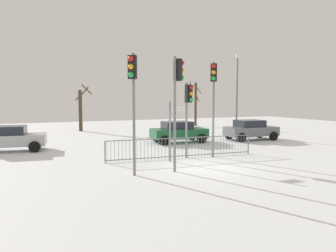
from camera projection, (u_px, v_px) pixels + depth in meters
name	position (u px, v px, depth m)	size (l,w,h in m)	color
ground_plane	(203.00, 166.00, 14.39)	(60.00, 60.00, 0.00)	white
traffic_light_foreground_left	(188.00, 103.00, 16.08)	(0.35, 0.57, 3.85)	slate
traffic_light_foreground_right	(133.00, 87.00, 12.22)	(0.42, 0.51, 4.81)	slate
traffic_light_mid_right	(214.00, 88.00, 16.10)	(0.43, 0.50, 4.91)	slate
traffic_light_rear_left	(177.00, 88.00, 13.09)	(0.55, 0.37, 4.78)	slate
direction_sign_post	(171.00, 128.00, 15.32)	(0.79, 0.09, 2.91)	slate
pedestrian_guard_railing	(182.00, 147.00, 16.23)	(7.86, 0.73, 1.07)	slate
car_green_near	(178.00, 132.00, 21.92)	(3.91, 2.14, 1.47)	#195933
car_grey_trailing	(251.00, 130.00, 23.34)	(3.91, 2.14, 1.47)	slate
car_silver_far	(10.00, 138.00, 18.38)	(3.98, 2.32, 1.47)	#B2B5BA
street_lamp	(237.00, 86.00, 25.31)	(0.36, 0.36, 6.58)	slate
bare_tree_left	(81.00, 108.00, 29.56)	(1.47, 1.91, 4.30)	#473828
bare_tree_centre	(195.00, 103.00, 34.84)	(1.40, 1.41, 4.97)	#473828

